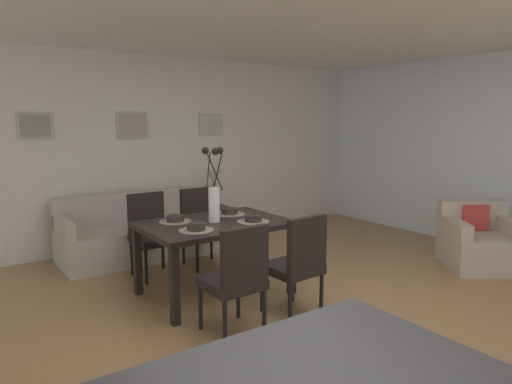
% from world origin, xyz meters
% --- Properties ---
extents(ground_plane, '(9.00, 9.00, 0.00)m').
position_xyz_m(ground_plane, '(0.00, 0.00, 0.00)').
color(ground_plane, olive).
extents(back_wall_panel, '(9.00, 0.10, 2.60)m').
position_xyz_m(back_wall_panel, '(0.00, 3.25, 1.30)').
color(back_wall_panel, silver).
rests_on(back_wall_panel, ground).
extents(side_window_wall, '(0.10, 6.30, 2.60)m').
position_xyz_m(side_window_wall, '(3.65, 0.40, 1.30)').
color(side_window_wall, white).
rests_on(side_window_wall, ground).
extents(ceiling_panel, '(9.00, 7.20, 0.08)m').
position_xyz_m(ceiling_panel, '(0.00, 0.40, 2.64)').
color(ceiling_panel, white).
extents(dining_table, '(1.40, 0.98, 0.74)m').
position_xyz_m(dining_table, '(-0.24, 1.02, 0.65)').
color(dining_table, black).
rests_on(dining_table, ground).
extents(dining_chair_near_left, '(0.45, 0.45, 0.92)m').
position_xyz_m(dining_chair_near_left, '(-0.55, 0.13, 0.51)').
color(dining_chair_near_left, black).
rests_on(dining_chair_near_left, ground).
extents(dining_chair_near_right, '(0.46, 0.46, 0.92)m').
position_xyz_m(dining_chair_near_right, '(-0.54, 1.94, 0.51)').
color(dining_chair_near_right, black).
rests_on(dining_chair_near_right, ground).
extents(dining_chair_far_left, '(0.46, 0.46, 0.92)m').
position_xyz_m(dining_chair_far_left, '(0.10, 0.14, 0.51)').
color(dining_chair_far_left, black).
rests_on(dining_chair_far_left, ground).
extents(dining_chair_far_right, '(0.45, 0.45, 0.92)m').
position_xyz_m(dining_chair_far_right, '(0.10, 1.94, 0.51)').
color(dining_chair_far_right, black).
rests_on(dining_chair_far_right, ground).
extents(centerpiece_vase, '(0.21, 0.23, 0.73)m').
position_xyz_m(centerpiece_vase, '(-0.24, 1.02, 1.02)').
color(centerpiece_vase, white).
rests_on(centerpiece_vase, dining_table).
extents(placemat_near_left, '(0.32, 0.32, 0.01)m').
position_xyz_m(placemat_near_left, '(-0.56, 0.80, 0.74)').
color(placemat_near_left, '#7F705B').
rests_on(placemat_near_left, dining_table).
extents(bowl_near_left, '(0.17, 0.17, 0.07)m').
position_xyz_m(bowl_near_left, '(-0.56, 0.80, 0.78)').
color(bowl_near_left, '#2D2826').
rests_on(bowl_near_left, dining_table).
extents(placemat_near_right, '(0.32, 0.32, 0.01)m').
position_xyz_m(placemat_near_right, '(-0.56, 1.24, 0.74)').
color(placemat_near_right, '#7F705B').
rests_on(placemat_near_right, dining_table).
extents(bowl_near_right, '(0.17, 0.17, 0.07)m').
position_xyz_m(bowl_near_right, '(-0.56, 1.24, 0.78)').
color(bowl_near_right, '#2D2826').
rests_on(bowl_near_right, dining_table).
extents(placemat_far_left, '(0.32, 0.32, 0.01)m').
position_xyz_m(placemat_far_left, '(0.07, 0.80, 0.74)').
color(placemat_far_left, '#7F705B').
rests_on(placemat_far_left, dining_table).
extents(bowl_far_left, '(0.17, 0.17, 0.07)m').
position_xyz_m(bowl_far_left, '(0.07, 0.80, 0.78)').
color(bowl_far_left, '#2D2826').
rests_on(bowl_far_left, dining_table).
extents(placemat_far_right, '(0.32, 0.32, 0.01)m').
position_xyz_m(placemat_far_right, '(0.07, 1.24, 0.74)').
color(placemat_far_right, '#7F705B').
rests_on(placemat_far_right, dining_table).
extents(bowl_far_right, '(0.17, 0.17, 0.07)m').
position_xyz_m(bowl_far_right, '(0.07, 1.24, 0.78)').
color(bowl_far_right, '#2D2826').
rests_on(bowl_far_right, dining_table).
extents(sofa, '(1.90, 0.84, 0.80)m').
position_xyz_m(sofa, '(-0.41, 2.70, 0.28)').
color(sofa, '#B2A899').
rests_on(sofa, ground).
extents(side_table, '(0.36, 0.36, 0.52)m').
position_xyz_m(side_table, '(0.74, 2.75, 0.26)').
color(side_table, '#33261E').
rests_on(side_table, ground).
extents(table_lamp, '(0.22, 0.22, 0.51)m').
position_xyz_m(table_lamp, '(0.74, 2.75, 0.89)').
color(table_lamp, '#4C4C51').
rests_on(table_lamp, side_table).
extents(armchair, '(1.12, 1.12, 0.75)m').
position_xyz_m(armchair, '(2.79, -0.03, 0.29)').
color(armchair, '#B7A893').
rests_on(armchair, ground).
extents(framed_picture_left, '(0.39, 0.03, 0.31)m').
position_xyz_m(framed_picture_left, '(-1.44, 3.18, 1.67)').
color(framed_picture_left, '#B2ADA3').
extents(framed_picture_center, '(0.43, 0.03, 0.35)m').
position_xyz_m(framed_picture_center, '(-0.24, 3.18, 1.67)').
color(framed_picture_center, '#B2ADA3').
extents(framed_picture_right, '(0.38, 0.03, 0.33)m').
position_xyz_m(framed_picture_right, '(0.95, 3.18, 1.67)').
color(framed_picture_right, '#B2ADA3').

